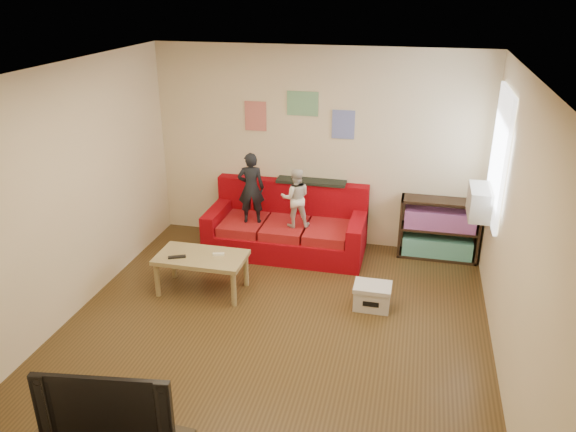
% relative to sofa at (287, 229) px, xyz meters
% --- Properties ---
extents(room_shell, '(4.52, 5.02, 2.72)m').
position_rel_sofa_xyz_m(room_shell, '(0.31, -2.07, 1.04)').
color(room_shell, '#4C371A').
rests_on(room_shell, ground).
extents(sofa, '(2.12, 0.97, 0.93)m').
position_rel_sofa_xyz_m(sofa, '(0.00, 0.00, 0.00)').
color(sofa, '#8E040C').
rests_on(sofa, ground).
extents(child_a, '(0.39, 0.30, 0.96)m').
position_rel_sofa_xyz_m(child_a, '(-0.45, -0.17, 0.61)').
color(child_a, black).
rests_on(child_a, sofa).
extents(child_b, '(0.45, 0.39, 0.79)m').
position_rel_sofa_xyz_m(child_b, '(0.15, -0.17, 0.53)').
color(child_b, silver).
rests_on(child_b, sofa).
extents(coffee_table, '(1.05, 0.58, 0.47)m').
position_rel_sofa_xyz_m(coffee_table, '(-0.73, -1.33, 0.09)').
color(coffee_table, '#A18D59').
rests_on(coffee_table, ground).
extents(remote, '(0.21, 0.13, 0.02)m').
position_rel_sofa_xyz_m(remote, '(-0.98, -1.45, 0.17)').
color(remote, black).
rests_on(remote, coffee_table).
extents(game_controller, '(0.14, 0.07, 0.03)m').
position_rel_sofa_xyz_m(game_controller, '(-0.53, -1.28, 0.17)').
color(game_controller, white).
rests_on(game_controller, coffee_table).
extents(bookshelf, '(1.03, 0.31, 0.83)m').
position_rel_sofa_xyz_m(bookshelf, '(2.01, 0.23, 0.06)').
color(bookshelf, black).
rests_on(bookshelf, ground).
extents(window, '(0.04, 1.08, 1.48)m').
position_rel_sofa_xyz_m(window, '(2.53, -0.42, 1.33)').
color(window, white).
rests_on(window, room_shell).
extents(ac_unit, '(0.28, 0.55, 0.35)m').
position_rel_sofa_xyz_m(ac_unit, '(2.41, -0.42, 0.77)').
color(ac_unit, '#B7B2A3').
rests_on(ac_unit, window).
extents(artwork_left, '(0.30, 0.01, 0.40)m').
position_rel_sofa_xyz_m(artwork_left, '(-0.54, 0.41, 1.44)').
color(artwork_left, '#D87266').
rests_on(artwork_left, room_shell).
extents(artwork_center, '(0.42, 0.01, 0.32)m').
position_rel_sofa_xyz_m(artwork_center, '(0.11, 0.41, 1.64)').
color(artwork_center, '#72B27F').
rests_on(artwork_center, room_shell).
extents(artwork_right, '(0.30, 0.01, 0.38)m').
position_rel_sofa_xyz_m(artwork_right, '(0.66, 0.41, 1.39)').
color(artwork_right, '#727FCC').
rests_on(artwork_right, room_shell).
extents(file_box, '(0.42, 0.32, 0.29)m').
position_rel_sofa_xyz_m(file_box, '(1.28, -1.24, -0.17)').
color(file_box, silver).
rests_on(file_box, ground).
extents(television, '(0.99, 0.26, 0.56)m').
position_rel_sofa_xyz_m(television, '(-0.34, -4.05, 0.39)').
color(television, black).
rests_on(television, tv_stand).
extents(tissue, '(0.11, 0.11, 0.09)m').
position_rel_sofa_xyz_m(tissue, '(1.29, -1.06, -0.27)').
color(tissue, white).
rests_on(tissue, ground).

